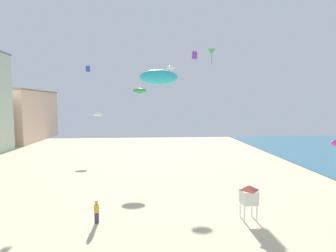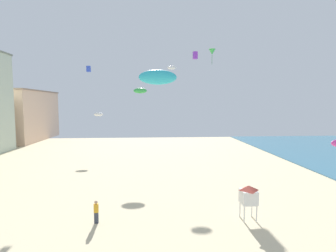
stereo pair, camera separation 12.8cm
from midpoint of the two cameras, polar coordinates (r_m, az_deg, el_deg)
boardwalk_hotel_far at (r=69.59m, az=-31.46°, el=2.03°), size 13.87×19.47×11.61m
kite_flyer at (r=19.69m, az=-15.88°, el=-17.74°), size 0.34×0.34×1.64m
lifeguard_stand at (r=20.12m, az=17.44°, el=-14.48°), size 1.10×1.10×2.55m
kite_white_parafoil at (r=44.44m, az=-15.50°, el=2.53°), size 1.54×0.43×0.60m
kite_green_delta at (r=37.93m, az=9.62°, el=16.01°), size 0.93×0.93×2.12m
kite_purple_box at (r=43.99m, az=5.87°, el=15.44°), size 0.74×0.74×1.16m
kite_white_parafoil_2 at (r=40.45m, az=0.63°, el=12.93°), size 1.42×0.39×0.55m
kite_blue_box at (r=37.87m, az=-17.56°, el=12.08°), size 0.51×0.51×0.80m
kite_cyan_parafoil at (r=14.84m, az=-2.37°, el=10.85°), size 2.18×0.61×0.85m
kite_green_parafoil at (r=38.35m, az=-6.46°, el=7.85°), size 1.98×0.55×0.77m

